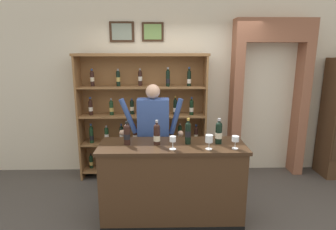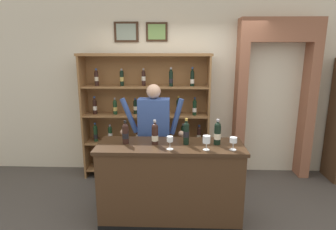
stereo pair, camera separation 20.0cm
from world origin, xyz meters
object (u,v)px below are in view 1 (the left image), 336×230
(wine_shelf, at_px, (143,114))
(tasting_bottle_super_tuscan, at_px, (188,132))
(tasting_bottle_bianco, at_px, (127,134))
(wine_glass_left, at_px, (209,139))
(tasting_bottle_chianti, at_px, (219,132))
(tasting_counter, at_px, (172,183))
(shopkeeper, at_px, (153,130))
(wine_glass_spare, at_px, (173,140))
(wine_glass_right, at_px, (235,140))
(tasting_bottle_vin_santo, at_px, (157,134))

(wine_shelf, relative_size, tasting_bottle_super_tuscan, 6.64)
(tasting_bottle_bianco, relative_size, wine_glass_left, 1.70)
(wine_shelf, height_order, tasting_bottle_chianti, wine_shelf)
(wine_shelf, relative_size, tasting_bottle_bianco, 7.38)
(tasting_counter, height_order, wine_glass_left, wine_glass_left)
(shopkeeper, relative_size, wine_glass_left, 9.90)
(shopkeeper, height_order, wine_glass_left, shopkeeper)
(tasting_bottle_bianco, bearing_deg, wine_shelf, 85.74)
(tasting_counter, relative_size, wine_glass_spare, 11.39)
(shopkeeper, bearing_deg, tasting_counter, -66.62)
(tasting_counter, xyz_separation_m, wine_glass_right, (0.70, -0.16, 0.61))
(shopkeeper, relative_size, tasting_bottle_super_tuscan, 5.25)
(wine_glass_left, bearing_deg, shopkeeper, 131.62)
(wine_shelf, distance_m, tasting_bottle_bianco, 1.31)
(shopkeeper, bearing_deg, wine_glass_right, -37.15)
(tasting_bottle_bianco, relative_size, wine_glass_spare, 1.85)
(wine_glass_spare, bearing_deg, tasting_bottle_chianti, 19.17)
(tasting_bottle_vin_santo, relative_size, wine_glass_right, 2.01)
(wine_shelf, xyz_separation_m, wine_glass_spare, (0.43, -1.48, 0.04))
(tasting_counter, xyz_separation_m, tasting_bottle_bianco, (-0.53, 0.01, 0.63))
(tasting_counter, height_order, tasting_bottle_vin_santo, tasting_bottle_vin_santo)
(wine_glass_right, relative_size, wine_glass_left, 0.89)
(tasting_bottle_chianti, xyz_separation_m, wine_glass_right, (0.15, -0.19, -0.03))
(wine_shelf, xyz_separation_m, wine_glass_right, (1.14, -1.47, 0.04))
(shopkeeper, distance_m, tasting_bottle_chianti, 0.96)
(tasting_counter, height_order, tasting_bottle_bianco, tasting_bottle_bianco)
(wine_glass_spare, bearing_deg, wine_glass_left, -0.79)
(wine_glass_right, bearing_deg, tasting_counter, 167.21)
(tasting_bottle_vin_santo, distance_m, wine_glass_spare, 0.25)
(tasting_bottle_bianco, distance_m, wine_glass_left, 0.95)
(tasting_bottle_chianti, bearing_deg, wine_glass_spare, -160.83)
(tasting_bottle_bianco, bearing_deg, wine_glass_right, -7.91)
(tasting_counter, distance_m, tasting_bottle_vin_santo, 0.65)
(tasting_bottle_bianco, distance_m, tasting_bottle_super_tuscan, 0.72)
(shopkeeper, distance_m, wine_glass_spare, 0.76)
(wine_shelf, xyz_separation_m, tasting_bottle_bianco, (-0.10, -1.30, 0.06))
(tasting_bottle_vin_santo, height_order, wine_glass_right, tasting_bottle_vin_santo)
(tasting_bottle_bianco, height_order, wine_glass_right, tasting_bottle_bianco)
(tasting_bottle_bianco, relative_size, tasting_bottle_vin_santo, 0.95)
(tasting_counter, bearing_deg, wine_glass_left, -22.92)
(tasting_bottle_bianco, distance_m, tasting_bottle_vin_santo, 0.35)
(wine_glass_spare, bearing_deg, tasting_bottle_vin_santo, 136.69)
(wine_shelf, relative_size, tasting_counter, 1.20)
(tasting_bottle_super_tuscan, bearing_deg, wine_shelf, 115.54)
(tasting_counter, xyz_separation_m, tasting_bottle_chianti, (0.55, 0.03, 0.64))
(wine_glass_right, bearing_deg, wine_glass_spare, -179.49)
(tasting_bottle_bianco, bearing_deg, wine_glass_spare, -18.52)
(wine_shelf, height_order, tasting_counter, wine_shelf)
(tasting_bottle_super_tuscan, xyz_separation_m, wine_glass_spare, (-0.19, -0.18, -0.04))
(wine_shelf, relative_size, shopkeeper, 1.26)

